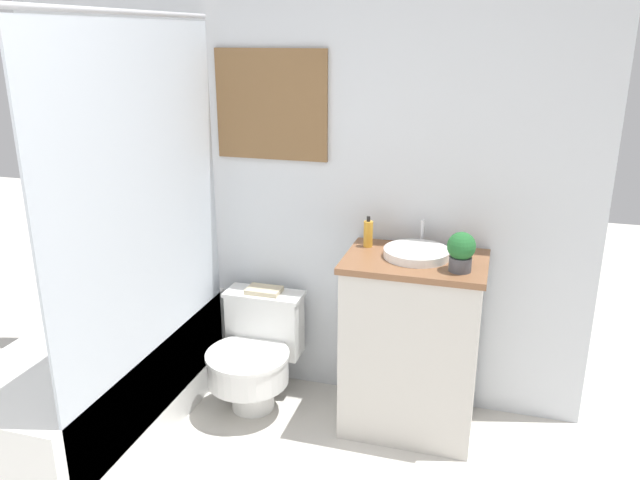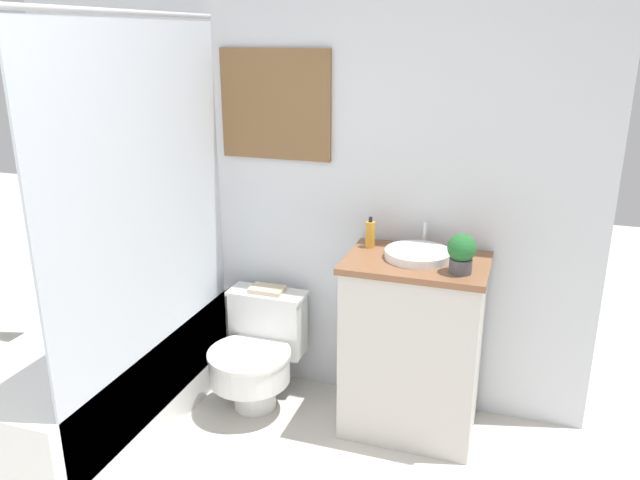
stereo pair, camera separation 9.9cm
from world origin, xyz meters
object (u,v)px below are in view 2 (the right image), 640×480
object	(u,v)px
sink	(418,254)
book_on_tank	(267,289)
potted_plant	(461,252)
toilet	(258,352)
soap_bottle	(370,234)

from	to	relation	value
sink	book_on_tank	bearing A→B (deg)	173.46
sink	potted_plant	size ratio (longest dim) A/B	1.93
toilet	sink	world-z (taller)	sink
sink	potted_plant	bearing A→B (deg)	-31.33
toilet	soap_bottle	bearing A→B (deg)	13.71
toilet	book_on_tank	xyz separation A→B (m)	(0.00, 0.15, 0.30)
book_on_tank	sink	bearing A→B (deg)	-6.54
soap_bottle	book_on_tank	distance (m)	0.67
sink	soap_bottle	world-z (taller)	soap_bottle
toilet	book_on_tank	distance (m)	0.33
toilet	book_on_tank	bearing A→B (deg)	90.00
toilet	potted_plant	distance (m)	1.24
soap_bottle	sink	bearing A→B (deg)	-18.51
potted_plant	book_on_tank	xyz separation A→B (m)	(-1.02, 0.22, -0.40)
toilet	book_on_tank	world-z (taller)	book_on_tank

